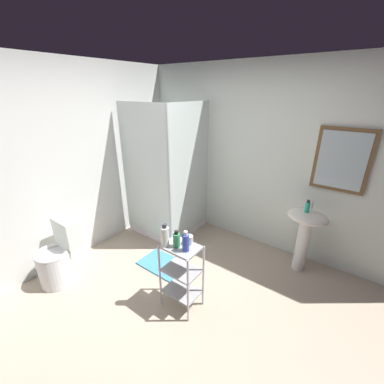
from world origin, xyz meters
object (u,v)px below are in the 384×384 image
at_px(shower_stall, 168,205).
at_px(pedestal_sink, 305,229).
at_px(storage_cart, 182,271).
at_px(hand_soap_bottle, 307,207).
at_px(body_wash_bottle_green, 177,240).
at_px(rinse_cup, 189,240).
at_px(shampoo_bottle_blue, 186,242).
at_px(bath_mat, 162,264).
at_px(toilet, 58,258).
at_px(lotion_bottle_white, 165,236).

distance_m(shower_stall, pedestal_sink, 1.97).
bearing_deg(storage_cart, hand_soap_bottle, 58.39).
xyz_separation_m(body_wash_bottle_green, rinse_cup, (0.07, 0.11, -0.03)).
bearing_deg(hand_soap_bottle, shampoo_bottle_blue, -118.64).
relative_size(hand_soap_bottle, shampoo_bottle_blue, 0.73).
xyz_separation_m(hand_soap_bottle, bath_mat, (-1.43, -0.98, -0.87)).
relative_size(body_wash_bottle_green, rinse_cup, 1.93).
height_order(storage_cart, bath_mat, storage_cart).
height_order(toilet, body_wash_bottle_green, body_wash_bottle_green).
bearing_deg(lotion_bottle_white, shower_stall, 130.68).
distance_m(hand_soap_bottle, bath_mat, 1.94).
xyz_separation_m(hand_soap_bottle, rinse_cup, (-0.78, -1.25, -0.09)).
xyz_separation_m(rinse_cup, bath_mat, (-0.65, 0.27, -0.78)).
height_order(shampoo_bottle_blue, rinse_cup, shampoo_bottle_blue).
distance_m(shower_stall, shampoo_bottle_blue, 1.64).
xyz_separation_m(pedestal_sink, shampoo_bottle_blue, (-0.77, -1.37, 0.25)).
relative_size(storage_cart, hand_soap_bottle, 4.84).
height_order(shower_stall, storage_cart, shower_stall).
relative_size(shower_stall, rinse_cup, 22.26).
bearing_deg(bath_mat, toilet, -130.66).
height_order(toilet, shampoo_bottle_blue, shampoo_bottle_blue).
bearing_deg(hand_soap_bottle, shower_stall, -171.79).
bearing_deg(rinse_cup, toilet, -155.78).
bearing_deg(body_wash_bottle_green, rinse_cup, 58.17).
relative_size(shower_stall, body_wash_bottle_green, 11.55).
relative_size(storage_cart, shampoo_bottle_blue, 3.54).
distance_m(body_wash_bottle_green, bath_mat, 1.07).
bearing_deg(storage_cart, shampoo_bottle_blue, -18.89).
xyz_separation_m(pedestal_sink, storage_cart, (-0.84, -1.34, -0.14)).
xyz_separation_m(shower_stall, toilet, (-0.30, -1.62, -0.15)).
bearing_deg(hand_soap_bottle, toilet, -139.52).
bearing_deg(pedestal_sink, bath_mat, -145.81).
height_order(toilet, rinse_cup, rinse_cup).
bearing_deg(hand_soap_bottle, bath_mat, -145.68).
height_order(shower_stall, pedestal_sink, shower_stall).
xyz_separation_m(shower_stall, lotion_bottle_white, (0.97, -1.13, 0.38)).
height_order(toilet, hand_soap_bottle, hand_soap_bottle).
bearing_deg(pedestal_sink, hand_soap_bottle, -153.69).
bearing_deg(body_wash_bottle_green, lotion_bottle_white, -153.02).
distance_m(shower_stall, toilet, 1.65).
bearing_deg(storage_cart, rinse_cup, 65.41).
bearing_deg(pedestal_sink, rinse_cup, -122.59).
distance_m(body_wash_bottle_green, lotion_bottle_white, 0.12).
xyz_separation_m(toilet, bath_mat, (0.79, 0.92, -0.31)).
xyz_separation_m(storage_cart, lotion_bottle_white, (-0.13, -0.08, 0.41)).
bearing_deg(storage_cart, pedestal_sink, 57.87).
height_order(toilet, bath_mat, toilet).
relative_size(hand_soap_bottle, lotion_bottle_white, 0.65).
height_order(hand_soap_bottle, body_wash_bottle_green, hand_soap_bottle).
bearing_deg(lotion_bottle_white, body_wash_bottle_green, 26.98).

